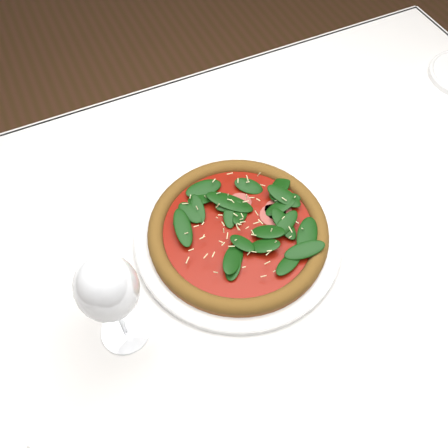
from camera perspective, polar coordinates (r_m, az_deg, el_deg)
name	(u,v)px	position (r m, az deg, el deg)	size (l,w,h in m)	color
ground	(247,376)	(1.48, 2.66, -16.94)	(6.00, 6.00, 0.00)	brown
dining_table	(261,265)	(0.88, 4.29, -4.73)	(1.21, 0.81, 0.75)	silver
plate	(238,236)	(0.79, 1.59, -1.37)	(0.33, 0.33, 0.01)	silver
pizza	(238,230)	(0.77, 1.63, -0.63)	(0.35, 0.35, 0.04)	#985A24
wine_glass	(108,290)	(0.61, -13.16, -7.33)	(0.08, 0.08, 0.19)	white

